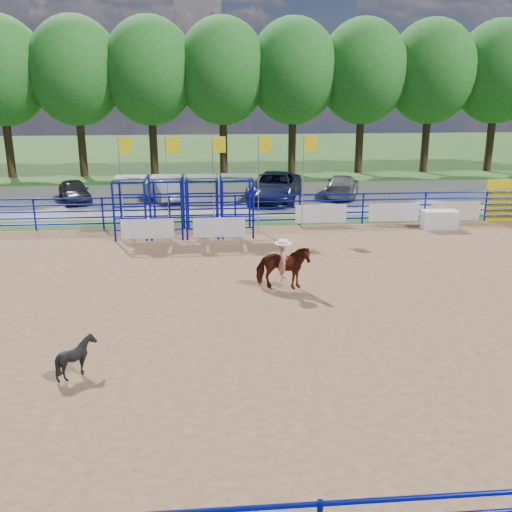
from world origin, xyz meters
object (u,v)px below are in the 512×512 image
car_b (163,190)px  calf (77,357)px  horse_and_rider (283,265)px  car_d (342,186)px  car_c (275,187)px  announcer_table (439,220)px  car_a (74,191)px

car_b → calf: bearing=68.1°
horse_and_rider → calf: size_ratio=2.44×
car_b → car_d: car_d is taller
car_b → car_c: bearing=156.9°
announcer_table → car_d: car_d is taller
calf → car_a: car_a is taller
car_a → car_d: (15.29, 0.22, 0.02)m
car_a → calf: bearing=-98.2°
car_b → announcer_table: bearing=129.7°
horse_and_rider → car_d: 16.30m
announcer_table → car_a: (-17.92, 7.77, 0.19)m
horse_and_rider → calf: bearing=-135.8°
car_c → car_d: 4.17m
horse_and_rider → car_b: (-4.79, 14.83, -0.21)m
car_c → car_a: bearing=-168.2°
horse_and_rider → announcer_table: bearing=41.9°
car_b → car_a: bearing=-23.4°
car_b → car_d: size_ratio=0.86×
calf → car_d: car_d is taller
calf → car_b: bearing=-2.5°
calf → car_a: size_ratio=0.26×
car_a → car_b: bearing=-23.4°
announcer_table → car_d: size_ratio=0.36×
horse_and_rider → car_a: size_ratio=0.62×
calf → announcer_table: bearing=-47.9°
car_c → car_d: car_c is taller
calf → car_a: 20.80m
calf → car_b: car_b is taller
car_a → car_c: 11.22m
car_d → car_c: bearing=29.2°
car_c → car_d: bearing=26.1°
car_a → car_c: bearing=-23.3°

